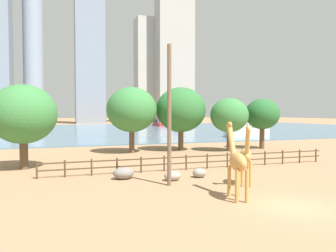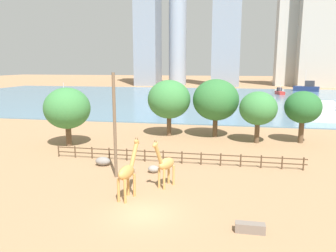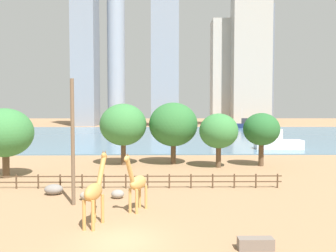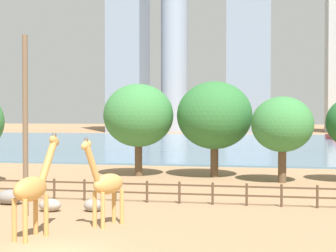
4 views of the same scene
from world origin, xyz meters
name	(u,v)px [view 1 (image 1 of 4)]	position (x,y,z in m)	size (l,w,h in m)	color
ground_plane	(100,130)	(0.00, 80.00, 0.00)	(400.00, 400.00, 0.00)	#9E7551
harbor_water	(101,130)	(0.00, 77.00, 0.10)	(180.00, 86.00, 0.20)	slate
giraffe_tall	(237,161)	(-1.94, 2.43, 2.13)	(1.22, 3.13, 4.49)	#C18C47
giraffe_companion	(246,156)	(0.42, 5.24, 2.00)	(1.68, 2.68, 4.28)	tan
utility_pole	(169,115)	(-4.46, 6.85, 4.71)	(0.28, 0.28, 9.41)	brown
boulder_near_fence	(199,173)	(-1.42, 8.69, 0.34)	(1.03, 0.92, 0.69)	gray
boulder_by_pole	(123,173)	(-6.97, 9.90, 0.44)	(1.53, 1.16, 0.87)	gray
boulder_small	(173,176)	(-3.73, 8.24, 0.35)	(1.24, 0.93, 0.70)	gray
enclosure_fence	(198,160)	(-0.07, 12.00, 0.76)	(26.12, 0.14, 1.30)	#4C3826
tree_left_large	(262,114)	(14.72, 23.90, 4.65)	(4.59, 4.59, 6.76)	brown
tree_center_broad	(23,114)	(-14.28, 16.90, 4.73)	(5.67, 5.67, 7.30)	brown
tree_right_tall	(181,110)	(3.56, 25.47, 5.22)	(6.38, 6.38, 8.11)	brown
tree_left_small	(132,110)	(-2.97, 25.05, 5.21)	(6.04, 6.04, 7.95)	brown
tree_right_small	(229,115)	(9.09, 22.82, 4.52)	(4.80, 4.80, 6.71)	brown
boat_ferry	(245,131)	(22.60, 40.55, 1.42)	(8.36, 3.50, 3.60)	silver
boat_tug	(175,121)	(33.74, 110.62, 1.53)	(9.45, 6.12, 8.00)	navy
boat_barge	(158,124)	(21.82, 94.81, 0.97)	(2.78, 5.36, 4.59)	#B22D28
skyline_tower_needle	(175,32)	(43.21, 136.72, 43.80)	(17.64, 9.14, 87.61)	#ADA89E
skyline_block_central	(89,3)	(2.86, 136.63, 53.59)	(12.68, 10.05, 107.17)	gray
skyline_block_left	(33,22)	(-20.89, 144.05, 44.67)	(8.63, 8.63, 89.34)	#939EAD
skyline_tower_short	(150,71)	(33.40, 145.48, 25.72)	(14.80, 9.99, 51.44)	#B7B2A8
skyline_block_wide	(180,65)	(54.64, 159.27, 31.46)	(10.96, 10.62, 62.92)	slate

